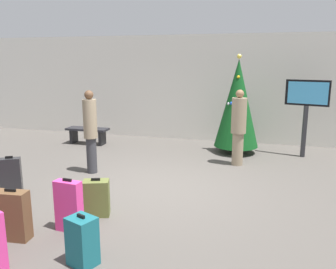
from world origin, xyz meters
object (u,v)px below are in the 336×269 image
Objects in this scene: flight_info_kiosk at (307,102)px; suitcase_2 at (69,206)px; holiday_tree at (237,103)px; suitcase_1 at (82,241)px; suitcase_3 at (96,198)px; suitcase_4 at (13,215)px; suitcase_5 at (11,179)px; waiting_bench at (88,132)px; traveller_1 at (239,126)px; traveller_0 at (90,129)px.

suitcase_2 is at bearing -125.21° from flight_info_kiosk.
holiday_tree reaches higher than suitcase_1.
suitcase_3 is (-0.47, 1.30, -0.01)m from suitcase_1.
suitcase_1 is at bearing -117.20° from flight_info_kiosk.
suitcase_4 is 1.59m from suitcase_5.
waiting_bench is at bearing 115.54° from suitcase_2.
suitcase_5 is at bearing 130.00° from suitcase_4.
suitcase_5 is (-1.78, 0.22, 0.08)m from suitcase_3.
traveller_1 is 5.20m from suitcase_4.
suitcase_4 is (1.75, -5.37, -0.00)m from waiting_bench.
traveller_0 is at bearing 96.76° from suitcase_4.
suitcase_2 is 1.01× the size of suitcase_5.
holiday_tree reaches higher than traveller_1.
holiday_tree is at bearing 65.28° from suitcase_4.
holiday_tree is 4.00× the size of suitcase_1.
flight_info_kiosk is at bearing 54.79° from suitcase_2.
traveller_1 reaches higher than suitcase_4.
suitcase_5 is at bearing 172.98° from suitcase_3.
traveller_0 is (1.40, -2.41, 0.62)m from waiting_bench.
holiday_tree is at bearing 41.76° from traveller_0.
suitcase_1 is at bearing -13.63° from suitcase_4.
traveller_1 is 2.86× the size of suitcase_3.
suitcase_1 is 2.72m from suitcase_5.
holiday_tree is 1.32× the size of flight_info_kiosk.
suitcase_2 is (-1.94, -5.12, -0.95)m from holiday_tree.
flight_info_kiosk is at bearing 36.94° from traveller_1.
traveller_1 is (4.44, -0.95, 0.59)m from waiting_bench.
waiting_bench is at bearing 167.89° from traveller_1.
holiday_tree reaches higher than suitcase_5.
holiday_tree is at bearing 77.21° from suitcase_1.
suitcase_5 is at bearing -140.36° from flight_info_kiosk.
suitcase_1 is at bearing -64.13° from traveller_0.
suitcase_5 is (-1.63, 0.79, -0.00)m from suitcase_2.
waiting_bench is 2.86m from traveller_0.
suitcase_4 is at bearing -127.26° from flight_info_kiosk.
suitcase_3 is at bearing -119.54° from traveller_1.
suitcase_1 is 0.82× the size of suitcase_2.
suitcase_5 is (-3.58, -4.33, -0.95)m from holiday_tree.
suitcase_2 is 0.60m from suitcase_3.
waiting_bench is (-4.30, -0.18, -0.98)m from holiday_tree.
traveller_0 reaches higher than suitcase_4.
suitcase_2 reaches higher than suitcase_4.
suitcase_5 is (-1.02, 1.22, 0.03)m from suitcase_4.
flight_info_kiosk is 2.66× the size of suitcase_4.
suitcase_5 is at bearing 146.02° from suitcase_1.
waiting_bench is 2.00× the size of suitcase_3.
suitcase_3 is at bearing 75.88° from suitcase_2.
traveller_1 is at bearing 25.64° from traveller_0.
traveller_1 is 2.42× the size of suitcase_4.
suitcase_4 is at bearing -144.92° from suitcase_2.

